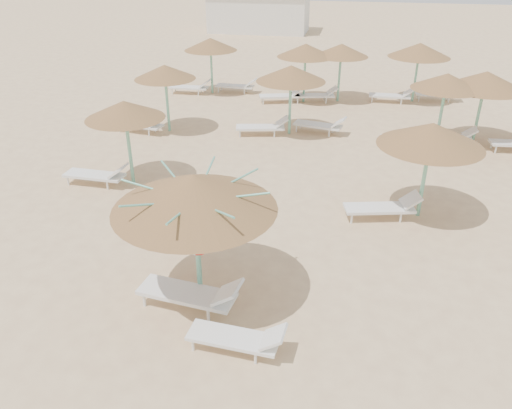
# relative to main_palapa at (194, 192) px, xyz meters

# --- Properties ---
(ground) EXTENTS (120.00, 120.00, 0.00)m
(ground) POSITION_rel_main_palapa_xyz_m (0.49, 0.05, -2.54)
(ground) COLOR #D8B683
(ground) RESTS_ON ground
(main_palapa) EXTENTS (3.26, 3.26, 2.93)m
(main_palapa) POSITION_rel_main_palapa_xyz_m (0.00, 0.00, 0.00)
(main_palapa) COLOR #6BBA9D
(main_palapa) RESTS_ON ground
(lounger_main_a) EXTENTS (2.27, 0.93, 0.80)m
(lounger_main_a) POSITION_rel_main_palapa_xyz_m (-0.04, -0.36, -2.16)
(lounger_main_a) COLOR silver
(lounger_main_a) RESTS_ON ground
(lounger_main_b) EXTENTS (1.88, 0.69, 0.67)m
(lounger_main_b) POSITION_rel_main_palapa_xyz_m (1.18, -1.38, -2.23)
(lounger_main_b) COLOR silver
(lounger_main_b) RESTS_ON ground
(palapa_field) EXTENTS (19.93, 14.33, 2.72)m
(palapa_field) POSITION_rel_main_palapa_xyz_m (3.54, 10.97, -0.24)
(palapa_field) COLOR #6BBA9D
(palapa_field) RESTS_ON ground
(service_hut) EXTENTS (8.40, 4.40, 3.25)m
(service_hut) POSITION_rel_main_palapa_xyz_m (-5.51, 35.05, -0.90)
(service_hut) COLOR silver
(service_hut) RESTS_ON ground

